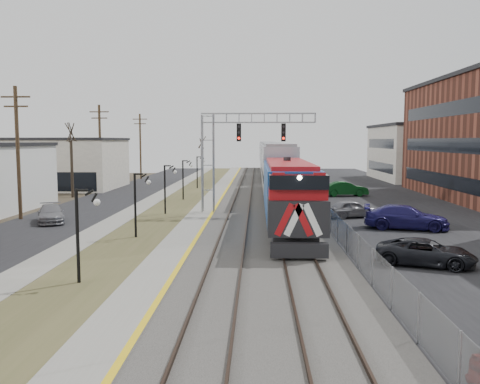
{
  "coord_description": "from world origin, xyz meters",
  "views": [
    {
      "loc": [
        3.46,
        -12.53,
        6.0
      ],
      "look_at": [
        2.33,
        20.68,
        2.6
      ],
      "focal_mm": 38.0,
      "sensor_mm": 36.0,
      "label": 1
    }
  ],
  "objects": [
    {
      "name": "car_street_b",
      "position": [
        -11.58,
        23.57,
        0.64
      ],
      "size": [
        3.36,
        4.76,
        1.28
      ],
      "primitive_type": "imported",
      "rotation": [
        0.0,
        0.0,
        0.4
      ],
      "color": "gray",
      "rests_on": "ground"
    },
    {
      "name": "street_west",
      "position": [
        -11.5,
        35.0,
        0.02
      ],
      "size": [
        7.0,
        120.0,
        0.04
      ],
      "primitive_type": "cube",
      "color": "black",
      "rests_on": "ground"
    },
    {
      "name": "train",
      "position": [
        5.5,
        67.57,
        2.94
      ],
      "size": [
        3.0,
        108.65,
        5.33
      ],
      "color": "#124294",
      "rests_on": "ground"
    },
    {
      "name": "sidewalk",
      "position": [
        -7.0,
        35.0,
        0.04
      ],
      "size": [
        2.0,
        120.0,
        0.08
      ],
      "primitive_type": "cube",
      "color": "gray",
      "rests_on": "ground"
    },
    {
      "name": "car_lot_f",
      "position": [
        12.89,
        41.87,
        0.78
      ],
      "size": [
        4.87,
        2.18,
        1.55
      ],
      "primitive_type": "imported",
      "rotation": [
        0.0,
        0.0,
        1.69
      ],
      "color": "#0D4318",
      "rests_on": "ground"
    },
    {
      "name": "track_far",
      "position": [
        5.5,
        35.0,
        0.28
      ],
      "size": [
        1.58,
        120.0,
        0.15
      ],
      "color": "#2D2119",
      "rests_on": "ballast_bed"
    },
    {
      "name": "track_near",
      "position": [
        2.0,
        35.0,
        0.28
      ],
      "size": [
        1.58,
        120.0,
        0.15
      ],
      "color": "#2D2119",
      "rests_on": "ballast_bed"
    },
    {
      "name": "ground",
      "position": [
        0.0,
        0.0,
        0.0
      ],
      "size": [
        160.0,
        160.0,
        0.0
      ],
      "primitive_type": "plane",
      "color": "#473D2D",
      "rests_on": "ground"
    },
    {
      "name": "ballast_bed",
      "position": [
        4.0,
        35.0,
        0.1
      ],
      "size": [
        8.0,
        120.0,
        0.2
      ],
      "primitive_type": "cube",
      "color": "#595651",
      "rests_on": "ground"
    },
    {
      "name": "car_lot_d",
      "position": [
        13.48,
        21.59,
        0.8
      ],
      "size": [
        5.86,
        3.37,
        1.6
      ],
      "primitive_type": "imported",
      "rotation": [
        0.0,
        0.0,
        1.35
      ],
      "color": "navy",
      "rests_on": "ground"
    },
    {
      "name": "utility_poles",
      "position": [
        -14.5,
        25.0,
        5.0
      ],
      "size": [
        0.28,
        80.28,
        10.0
      ],
      "color": "#4C3823",
      "rests_on": "ground"
    },
    {
      "name": "parking_lot",
      "position": [
        16.0,
        35.0,
        0.02
      ],
      "size": [
        16.0,
        120.0,
        0.04
      ],
      "primitive_type": "cube",
      "color": "black",
      "rests_on": "ground"
    },
    {
      "name": "signal_gantry",
      "position": [
        1.22,
        27.99,
        5.59
      ],
      "size": [
        9.0,
        1.07,
        8.15
      ],
      "color": "gray",
      "rests_on": "ground"
    },
    {
      "name": "grass_median",
      "position": [
        -4.0,
        35.0,
        0.03
      ],
      "size": [
        4.0,
        120.0,
        0.06
      ],
      "primitive_type": "cube",
      "color": "#484927",
      "rests_on": "ground"
    },
    {
      "name": "fence",
      "position": [
        8.2,
        35.0,
        0.8
      ],
      "size": [
        0.04,
        120.0,
        1.6
      ],
      "primitive_type": "cube",
      "color": "gray",
      "rests_on": "ground"
    },
    {
      "name": "platform",
      "position": [
        -1.0,
        35.0,
        0.12
      ],
      "size": [
        2.0,
        120.0,
        0.24
      ],
      "primitive_type": "cube",
      "color": "gray",
      "rests_on": "ground"
    },
    {
      "name": "platform_edge",
      "position": [
        -0.12,
        35.0,
        0.24
      ],
      "size": [
        0.24,
        120.0,
        0.01
      ],
      "primitive_type": "cube",
      "color": "gold",
      "rests_on": "platform"
    },
    {
      "name": "car_lot_e",
      "position": [
        10.8,
        26.65,
        0.69
      ],
      "size": [
        4.33,
        2.76,
        1.37
      ],
      "primitive_type": "imported",
      "rotation": [
        0.0,
        0.0,
        1.88
      ],
      "color": "slate",
      "rests_on": "ground"
    },
    {
      "name": "bare_trees",
      "position": [
        -12.66,
        38.91,
        2.7
      ],
      "size": [
        12.3,
        42.3,
        5.95
      ],
      "color": "#382D23",
      "rests_on": "ground"
    },
    {
      "name": "car_lot_c",
      "position": [
        11.53,
        11.53,
        0.63
      ],
      "size": [
        5.01,
        3.58,
        1.27
      ],
      "primitive_type": "imported",
      "rotation": [
        0.0,
        0.0,
        1.21
      ],
      "color": "black",
      "rests_on": "ground"
    },
    {
      "name": "lampposts",
      "position": [
        -4.0,
        18.29,
        2.0
      ],
      "size": [
        0.14,
        62.14,
        4.0
      ],
      "color": "black",
      "rests_on": "ground"
    }
  ]
}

